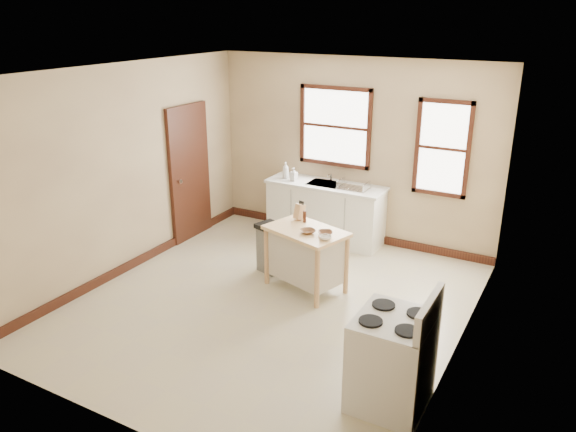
# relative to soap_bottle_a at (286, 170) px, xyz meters

# --- Properties ---
(floor) EXTENTS (5.00, 5.00, 0.00)m
(floor) POSITION_rel_soap_bottle_a_xyz_m (0.98, -2.15, -1.05)
(floor) COLOR beige
(floor) RESTS_ON ground
(ceiling) EXTENTS (5.00, 5.00, 0.00)m
(ceiling) POSITION_rel_soap_bottle_a_xyz_m (0.98, -2.15, 1.75)
(ceiling) COLOR white
(ceiling) RESTS_ON ground
(wall_back) EXTENTS (4.50, 0.04, 2.80)m
(wall_back) POSITION_rel_soap_bottle_a_xyz_m (0.98, 0.35, 0.35)
(wall_back) COLOR #CCB486
(wall_back) RESTS_ON ground
(wall_left) EXTENTS (0.04, 5.00, 2.80)m
(wall_left) POSITION_rel_soap_bottle_a_xyz_m (-1.27, -2.15, 0.35)
(wall_left) COLOR #CCB486
(wall_left) RESTS_ON ground
(wall_right) EXTENTS (0.04, 5.00, 2.80)m
(wall_right) POSITION_rel_soap_bottle_a_xyz_m (3.23, -2.15, 0.35)
(wall_right) COLOR #CCB486
(wall_right) RESTS_ON ground
(window_main) EXTENTS (1.17, 0.06, 1.22)m
(window_main) POSITION_rel_soap_bottle_a_xyz_m (0.68, 0.33, 0.70)
(window_main) COLOR black
(window_main) RESTS_ON wall_back
(window_side) EXTENTS (0.77, 0.06, 1.37)m
(window_side) POSITION_rel_soap_bottle_a_xyz_m (2.33, 0.33, 0.55)
(window_side) COLOR black
(window_side) RESTS_ON wall_back
(door_left) EXTENTS (0.06, 0.90, 2.10)m
(door_left) POSITION_rel_soap_bottle_a_xyz_m (-1.23, -0.85, -0.00)
(door_left) COLOR black
(door_left) RESTS_ON ground
(baseboard_back) EXTENTS (4.50, 0.04, 0.12)m
(baseboard_back) POSITION_rel_soap_bottle_a_xyz_m (0.98, 0.32, -0.99)
(baseboard_back) COLOR black
(baseboard_back) RESTS_ON ground
(baseboard_left) EXTENTS (0.04, 5.00, 0.12)m
(baseboard_left) POSITION_rel_soap_bottle_a_xyz_m (-1.24, -2.15, -0.99)
(baseboard_left) COLOR black
(baseboard_left) RESTS_ON ground
(sink_counter) EXTENTS (1.86, 0.62, 0.92)m
(sink_counter) POSITION_rel_soap_bottle_a_xyz_m (0.68, 0.05, -0.59)
(sink_counter) COLOR white
(sink_counter) RESTS_ON ground
(faucet) EXTENTS (0.03, 0.03, 0.22)m
(faucet) POSITION_rel_soap_bottle_a_xyz_m (0.68, 0.23, -0.02)
(faucet) COLOR silver
(faucet) RESTS_ON sink_counter
(soap_bottle_a) EXTENTS (0.12, 0.12, 0.26)m
(soap_bottle_a) POSITION_rel_soap_bottle_a_xyz_m (0.00, 0.00, 0.00)
(soap_bottle_a) COLOR #B2B2B2
(soap_bottle_a) RESTS_ON sink_counter
(soap_bottle_b) EXTENTS (0.11, 0.11, 0.20)m
(soap_bottle_b) POSITION_rel_soap_bottle_a_xyz_m (0.17, -0.04, -0.03)
(soap_bottle_b) COLOR #B2B2B2
(soap_bottle_b) RESTS_ON sink_counter
(dish_rack) EXTENTS (0.53, 0.47, 0.11)m
(dish_rack) POSITION_rel_soap_bottle_a_xyz_m (1.15, -0.00, -0.08)
(dish_rack) COLOR silver
(dish_rack) RESTS_ON sink_counter
(kitchen_island) EXTENTS (1.15, 0.90, 0.82)m
(kitchen_island) POSITION_rel_soap_bottle_a_xyz_m (1.17, -1.58, -0.64)
(kitchen_island) COLOR #FDC995
(kitchen_island) RESTS_ON ground
(knife_block) EXTENTS (0.13, 0.13, 0.20)m
(knife_block) POSITION_rel_soap_bottle_a_xyz_m (0.93, -1.30, -0.13)
(knife_block) COLOR tan
(knife_block) RESTS_ON kitchen_island
(pepper_grinder) EXTENTS (0.05, 0.05, 0.15)m
(pepper_grinder) POSITION_rel_soap_bottle_a_xyz_m (1.04, -1.35, -0.15)
(pepper_grinder) COLOR #3B1B10
(pepper_grinder) RESTS_ON kitchen_island
(bowl_a) EXTENTS (0.25, 0.25, 0.04)m
(bowl_a) POSITION_rel_soap_bottle_a_xyz_m (1.25, -1.67, -0.21)
(bowl_a) COLOR brown
(bowl_a) RESTS_ON kitchen_island
(bowl_b) EXTENTS (0.25, 0.25, 0.04)m
(bowl_b) POSITION_rel_soap_bottle_a_xyz_m (1.46, -1.62, -0.21)
(bowl_b) COLOR brown
(bowl_b) RESTS_ON kitchen_island
(bowl_c) EXTENTS (0.21, 0.21, 0.05)m
(bowl_c) POSITION_rel_soap_bottle_a_xyz_m (1.53, -1.76, -0.20)
(bowl_c) COLOR white
(bowl_c) RESTS_ON kitchen_island
(trash_bin) EXTENTS (0.43, 0.39, 0.69)m
(trash_bin) POSITION_rel_soap_bottle_a_xyz_m (0.52, -1.35, -0.71)
(trash_bin) COLOR gray
(trash_bin) RESTS_ON ground
(gas_stove) EXTENTS (0.71, 0.72, 1.15)m
(gas_stove) POSITION_rel_soap_bottle_a_xyz_m (2.89, -3.22, -0.47)
(gas_stove) COLOR silver
(gas_stove) RESTS_ON ground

